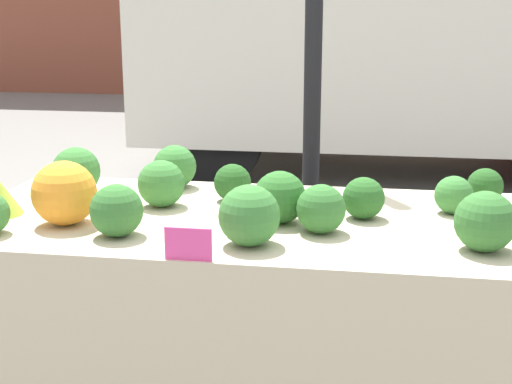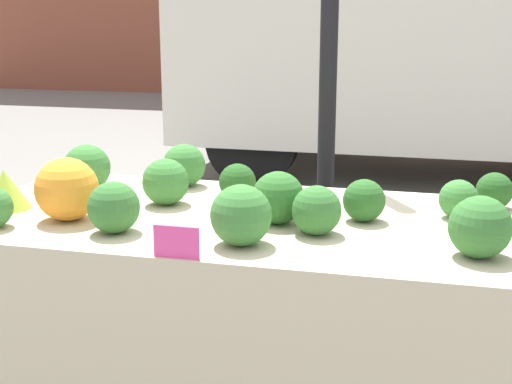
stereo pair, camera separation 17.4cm
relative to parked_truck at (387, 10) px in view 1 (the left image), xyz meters
name	(u,v)px [view 1 (the left image)]	position (x,y,z in m)	size (l,w,h in m)	color
tent_pole	(313,67)	(-0.34, -3.61, -0.22)	(0.07, 0.07, 2.37)	black
parked_truck	(387,10)	(0.00, 0.00, 0.00)	(4.39, 2.18, 2.66)	silver
market_table	(253,252)	(-0.44, -4.43, -0.71)	(1.84, 0.86, 0.78)	beige
orange_cauliflower	(64,193)	(-0.99, -4.53, -0.52)	(0.19, 0.19, 0.19)	orange
broccoli_head_1	(364,198)	(-0.12, -4.33, -0.55)	(0.13, 0.13, 0.13)	#285B23
broccoli_head_2	(249,216)	(-0.42, -4.64, -0.53)	(0.17, 0.17, 0.17)	#387533
broccoli_head_3	(161,184)	(-0.77, -4.29, -0.54)	(0.15, 0.15, 0.15)	#387533
broccoli_head_4	(280,197)	(-0.36, -4.41, -0.54)	(0.16, 0.16, 0.16)	#2D6628
broccoli_head_5	(321,209)	(-0.23, -4.49, -0.55)	(0.14, 0.14, 0.14)	#336B2D
broccoli_head_6	(485,222)	(0.21, -4.58, -0.54)	(0.16, 0.16, 0.16)	#336B2D
broccoli_head_7	(117,211)	(-0.80, -4.62, -0.54)	(0.15, 0.15, 0.15)	#336B2D
broccoli_head_9	(175,167)	(-0.79, -4.04, -0.54)	(0.16, 0.16, 0.16)	#387533
broccoli_head_10	(232,183)	(-0.55, -4.18, -0.56)	(0.13, 0.13, 0.13)	#23511E
broccoli_head_11	(76,171)	(-1.10, -4.18, -0.54)	(0.17, 0.17, 0.17)	#387533
broccoli_head_12	(454,195)	(0.16, -4.23, -0.56)	(0.12, 0.12, 0.12)	#387533
broccoli_head_13	(485,186)	(0.28, -4.08, -0.56)	(0.12, 0.12, 0.12)	#23511E
price_sign	(188,244)	(-0.55, -4.78, -0.58)	(0.12, 0.01, 0.09)	#EF4793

